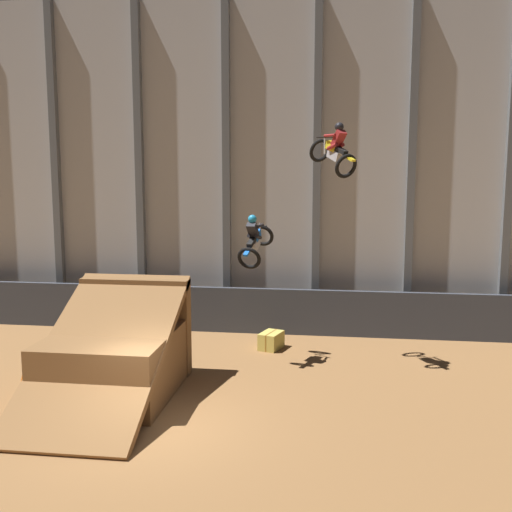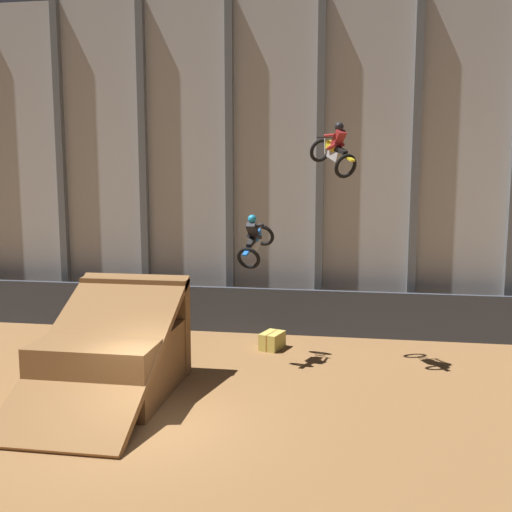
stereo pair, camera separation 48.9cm
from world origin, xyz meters
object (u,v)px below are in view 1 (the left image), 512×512
rider_bike_left_air (255,240)px  hay_bale_trackside (271,340)px  rider_bike_right_air (335,151)px  dirt_ramp (117,355)px  traffic_cone_near_ramp (23,385)px

rider_bike_left_air → hay_bale_trackside: size_ratio=1.83×
rider_bike_left_air → rider_bike_right_air: (2.36, 0.06, 2.68)m
rider_bike_left_air → rider_bike_right_air: size_ratio=1.07×
dirt_ramp → hay_bale_trackside: bearing=50.2°
rider_bike_right_air → hay_bale_trackside: bearing=110.9°
dirt_ramp → traffic_cone_near_ramp: size_ratio=9.76×
dirt_ramp → hay_bale_trackside: 5.78m
rider_bike_left_air → rider_bike_right_air: 3.57m
traffic_cone_near_ramp → dirt_ramp: bearing=15.6°
hay_bale_trackside → rider_bike_right_air: bearing=-32.6°
dirt_ramp → rider_bike_right_air: size_ratio=3.19×
dirt_ramp → hay_bale_trackside: dirt_ramp is taller
rider_bike_left_air → hay_bale_trackside: 3.78m
rider_bike_left_air → traffic_cone_near_ramp: (-5.69, -3.74, -3.52)m
traffic_cone_near_ramp → rider_bike_left_air: bearing=33.3°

